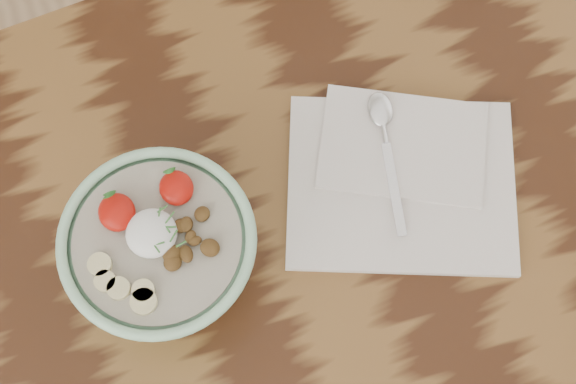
% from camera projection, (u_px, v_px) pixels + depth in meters
% --- Properties ---
extents(table, '(1.60, 0.90, 0.75)m').
position_uv_depth(table, '(245.00, 331.00, 0.97)').
color(table, '#371C0D').
rests_on(table, ground).
extents(breakfast_bowl, '(0.20, 0.20, 0.13)m').
position_uv_depth(breakfast_bowl, '(162.00, 251.00, 0.84)').
color(breakfast_bowl, '#9FD5AC').
rests_on(breakfast_bowl, table).
extents(napkin, '(0.33, 0.30, 0.02)m').
position_uv_depth(napkin, '(401.00, 176.00, 0.93)').
color(napkin, silver).
rests_on(napkin, table).
extents(spoon, '(0.07, 0.18, 0.01)m').
position_uv_depth(spoon, '(384.00, 129.00, 0.93)').
color(spoon, silver).
rests_on(spoon, napkin).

